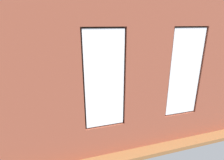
% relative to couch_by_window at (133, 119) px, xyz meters
% --- Properties ---
extents(ground_plane, '(6.98, 6.32, 0.10)m').
position_rel_couch_by_window_xyz_m(ground_plane, '(0.01, -2.13, -0.38)').
color(ground_plane, brown).
extents(brick_wall_with_windows, '(6.38, 0.30, 3.33)m').
position_rel_couch_by_window_xyz_m(brick_wall_with_windows, '(0.01, 0.65, 1.32)').
color(brick_wall_with_windows, brown).
rests_on(brick_wall_with_windows, ground_plane).
extents(white_wall_right, '(0.10, 5.32, 3.33)m').
position_rel_couch_by_window_xyz_m(white_wall_right, '(3.15, -1.93, 1.34)').
color(white_wall_right, silver).
rests_on(white_wall_right, ground_plane).
extents(couch_by_window, '(1.97, 0.87, 0.80)m').
position_rel_couch_by_window_xyz_m(couch_by_window, '(0.00, 0.00, 0.00)').
color(couch_by_window, black).
rests_on(couch_by_window, ground_plane).
extents(couch_left, '(0.90, 1.82, 0.80)m').
position_rel_couch_by_window_xyz_m(couch_left, '(-2.48, -1.83, 0.00)').
color(couch_left, black).
rests_on(couch_left, ground_plane).
extents(coffee_table, '(1.54, 0.85, 0.40)m').
position_rel_couch_by_window_xyz_m(coffee_table, '(0.22, -2.13, 0.03)').
color(coffee_table, olive).
rests_on(coffee_table, ground_plane).
extents(cup_ceramic, '(0.08, 0.08, 0.09)m').
position_rel_couch_by_window_xyz_m(cup_ceramic, '(0.68, -2.00, 0.12)').
color(cup_ceramic, '#4C4C51').
rests_on(cup_ceramic, coffee_table).
extents(candle_jar, '(0.08, 0.08, 0.10)m').
position_rel_couch_by_window_xyz_m(candle_jar, '(0.11, -2.00, 0.12)').
color(candle_jar, '#B7333D').
rests_on(candle_jar, coffee_table).
extents(table_plant_small, '(0.11, 0.11, 0.19)m').
position_rel_couch_by_window_xyz_m(table_plant_small, '(-0.20, -2.28, 0.17)').
color(table_plant_small, '#47423D').
rests_on(table_plant_small, coffee_table).
extents(remote_silver, '(0.12, 0.18, 0.02)m').
position_rel_couch_by_window_xyz_m(remote_silver, '(0.42, -2.24, 0.08)').
color(remote_silver, '#B2B2B7').
rests_on(remote_silver, coffee_table).
extents(remote_black, '(0.17, 0.12, 0.02)m').
position_rel_couch_by_window_xyz_m(remote_black, '(0.22, -2.13, 0.08)').
color(remote_black, black).
rests_on(remote_black, coffee_table).
extents(media_console, '(0.97, 0.42, 0.53)m').
position_rel_couch_by_window_xyz_m(media_console, '(2.85, -1.83, -0.07)').
color(media_console, black).
rests_on(media_console, ground_plane).
extents(tv_flatscreen, '(1.24, 0.20, 0.81)m').
position_rel_couch_by_window_xyz_m(tv_flatscreen, '(2.85, -1.84, 0.60)').
color(tv_flatscreen, black).
rests_on(tv_flatscreen, media_console).
extents(papasan_chair, '(1.14, 1.14, 0.71)m').
position_rel_couch_by_window_xyz_m(papasan_chair, '(0.73, -4.00, 0.12)').
color(papasan_chair, olive).
rests_on(papasan_chair, ground_plane).
extents(potted_plant_near_tv, '(0.82, 0.82, 1.20)m').
position_rel_couch_by_window_xyz_m(potted_plant_near_tv, '(2.30, -0.90, 0.46)').
color(potted_plant_near_tv, beige).
rests_on(potted_plant_near_tv, ground_plane).
extents(potted_plant_by_left_couch, '(0.27, 0.27, 0.54)m').
position_rel_couch_by_window_xyz_m(potted_plant_by_left_couch, '(-2.08, -3.18, 0.01)').
color(potted_plant_by_left_couch, '#47423D').
rests_on(potted_plant_by_left_couch, ground_plane).
extents(potted_plant_corner_near_left, '(0.90, 0.87, 1.07)m').
position_rel_couch_by_window_xyz_m(potted_plant_corner_near_left, '(-2.63, -4.31, 0.22)').
color(potted_plant_corner_near_left, brown).
rests_on(potted_plant_corner_near_left, ground_plane).
extents(potted_plant_corner_far_left, '(0.99, 1.09, 1.20)m').
position_rel_couch_by_window_xyz_m(potted_plant_corner_far_left, '(-2.63, 0.10, 0.22)').
color(potted_plant_corner_far_left, brown).
rests_on(potted_plant_corner_far_left, ground_plane).
extents(potted_plant_foreground_right, '(0.84, 0.81, 1.23)m').
position_rel_couch_by_window_xyz_m(potted_plant_foreground_right, '(2.55, -4.24, 0.51)').
color(potted_plant_foreground_right, gray).
rests_on(potted_plant_foreground_right, ground_plane).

